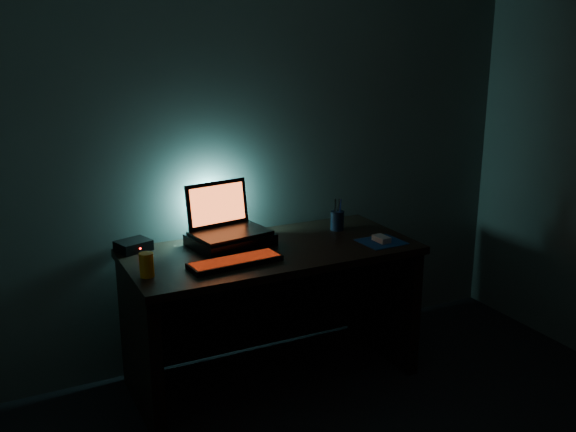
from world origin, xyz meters
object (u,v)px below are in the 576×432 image
at_px(laptop, 225,221).
at_px(router, 133,246).
at_px(pen_cup, 337,221).
at_px(keyboard, 235,262).
at_px(juice_glass, 147,265).
at_px(mouse, 381,239).

bearing_deg(laptop, router, 159.46).
height_order(laptop, pen_cup, laptop).
bearing_deg(router, keyboard, -65.25).
xyz_separation_m(laptop, juice_glass, (-0.50, -0.30, -0.06)).
bearing_deg(juice_glass, laptop, 31.21).
xyz_separation_m(keyboard, router, (-0.39, 0.42, 0.01)).
distance_m(pen_cup, router, 1.13).
relative_size(juice_glass, router, 0.58).
bearing_deg(laptop, mouse, -35.03).
bearing_deg(router, pen_cup, -25.49).
relative_size(laptop, pen_cup, 3.85).
height_order(laptop, router, laptop).
bearing_deg(pen_cup, laptop, 175.07).
distance_m(pen_cup, juice_glass, 1.18).
height_order(pen_cup, router, pen_cup).
relative_size(laptop, mouse, 4.29).
xyz_separation_m(mouse, pen_cup, (-0.10, 0.30, 0.04)).
relative_size(pen_cup, router, 0.56).
xyz_separation_m(laptop, router, (-0.47, 0.09, -0.09)).
xyz_separation_m(laptop, pen_cup, (0.65, -0.06, -0.07)).
xyz_separation_m(laptop, mouse, (0.75, -0.36, -0.10)).
xyz_separation_m(juice_glass, router, (0.03, 0.39, -0.03)).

